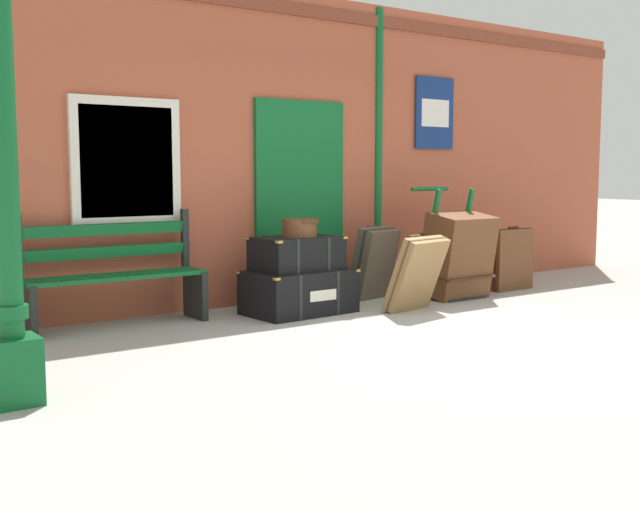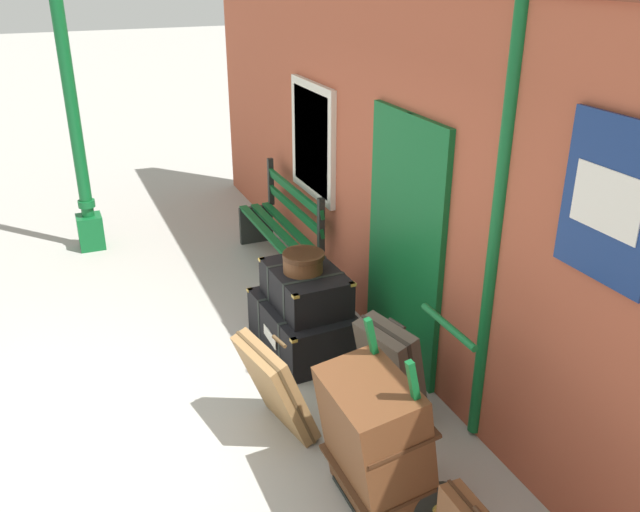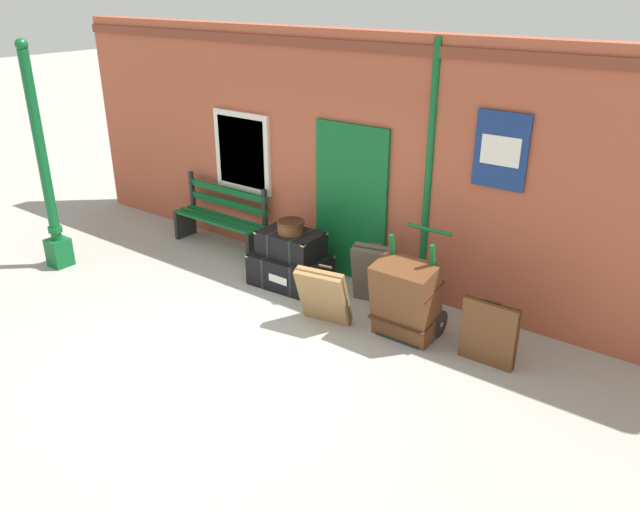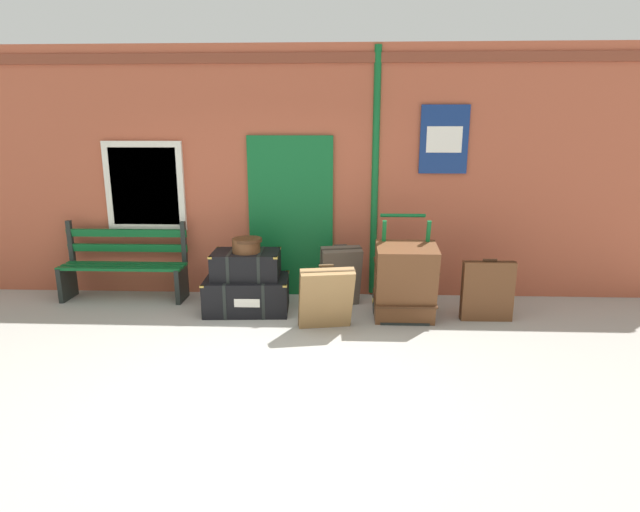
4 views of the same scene
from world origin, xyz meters
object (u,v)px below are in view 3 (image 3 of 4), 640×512
object	(u,v)px
porters_trolley	(412,309)
suitcase_olive	(489,333)
lamp_post	(47,186)
steamer_trunk_base	(290,270)
platform_bench	(221,218)
large_brown_trunk	(406,300)
round_hatbox	(290,226)
suitcase_umber	(373,273)
steamer_trunk_middle	(291,244)
suitcase_tan	(323,296)

from	to	relation	value
porters_trolley	suitcase_olive	world-z (taller)	porters_trolley
lamp_post	steamer_trunk_base	world-z (taller)	lamp_post
steamer_trunk_base	porters_trolley	xyz separation A→B (m)	(1.88, -0.09, 0.06)
platform_bench	large_brown_trunk	bearing A→B (deg)	-10.79
suitcase_olive	round_hatbox	bearing A→B (deg)	176.08
round_hatbox	porters_trolley	distance (m)	1.96
large_brown_trunk	suitcase_umber	world-z (taller)	large_brown_trunk
suitcase_olive	steamer_trunk_base	bearing A→B (deg)	176.18
large_brown_trunk	suitcase_umber	distance (m)	0.91
lamp_post	suitcase_olive	distance (m)	6.06
lamp_post	large_brown_trunk	world-z (taller)	lamp_post
round_hatbox	suitcase_olive	world-z (taller)	round_hatbox
lamp_post	large_brown_trunk	xyz separation A→B (m)	(4.90, 1.22, -0.71)
round_hatbox	large_brown_trunk	xyz separation A→B (m)	(1.87, -0.27, -0.37)
platform_bench	steamer_trunk_base	distance (m)	1.75
steamer_trunk_middle	suitcase_umber	bearing A→B (deg)	10.93
platform_bench	steamer_trunk_middle	xyz separation A→B (m)	(1.68, -0.39, 0.14)
steamer_trunk_base	suitcase_tan	bearing A→B (deg)	-30.89
steamer_trunk_base	round_hatbox	bearing A→B (deg)	17.73
porters_trolley	suitcase_tan	world-z (taller)	porters_trolley
steamer_trunk_middle	suitcase_umber	size ratio (longest dim) A/B	1.05
suitcase_tan	large_brown_trunk	bearing A→B (deg)	19.97
platform_bench	large_brown_trunk	xyz separation A→B (m)	(3.56, -0.68, 0.02)
lamp_post	platform_bench	world-z (taller)	lamp_post
platform_bench	suitcase_umber	xyz separation A→B (m)	(2.82, -0.17, -0.06)
suitcase_umber	suitcase_tan	size ratio (longest dim) A/B	1.05
porters_trolley	large_brown_trunk	size ratio (longest dim) A/B	1.27
lamp_post	porters_trolley	distance (m)	5.18
lamp_post	suitcase_umber	size ratio (longest dim) A/B	3.92
porters_trolley	large_brown_trunk	distance (m)	0.26
platform_bench	round_hatbox	distance (m)	1.79
platform_bench	suitcase_olive	world-z (taller)	platform_bench
round_hatbox	suitcase_tan	size ratio (longest dim) A/B	0.48
lamp_post	porters_trolley	size ratio (longest dim) A/B	2.59
steamer_trunk_middle	porters_trolley	size ratio (longest dim) A/B	0.70
suitcase_umber	suitcase_tan	bearing A→B (deg)	-100.36
steamer_trunk_base	suitcase_olive	bearing A→B (deg)	-3.82
lamp_post	suitcase_tan	bearing A→B (deg)	12.60
platform_bench	steamer_trunk_middle	distance (m)	1.73
platform_bench	porters_trolley	world-z (taller)	porters_trolley
suitcase_olive	suitcase_umber	size ratio (longest dim) A/B	0.95
lamp_post	porters_trolley	xyz separation A→B (m)	(4.90, 1.40, -0.91)
lamp_post	suitcase_umber	bearing A→B (deg)	22.62
platform_bench	round_hatbox	bearing A→B (deg)	-13.73
porters_trolley	suitcase_umber	world-z (taller)	porters_trolley
lamp_post	large_brown_trunk	size ratio (longest dim) A/B	3.29
porters_trolley	suitcase_olive	bearing A→B (deg)	-6.20
large_brown_trunk	steamer_trunk_middle	bearing A→B (deg)	171.26
lamp_post	steamer_trunk_base	bearing A→B (deg)	26.16
platform_bench	suitcase_tan	bearing A→B (deg)	-20.69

